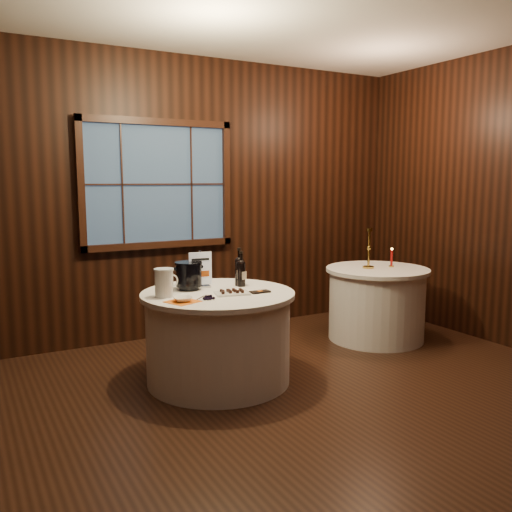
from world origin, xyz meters
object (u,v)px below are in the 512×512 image
side_table (376,303)px  glass_pitcher (164,283)px  cracker_bowl (183,299)px  red_candle (392,259)px  main_table (218,336)px  port_bottle_right (241,271)px  sign_stand (200,275)px  grape_bunch (208,297)px  ice_bucket (189,275)px  chocolate_box (260,292)px  brass_candlestick (369,254)px  port_bottle_left (239,269)px  chocolate_plate (232,292)px

side_table → glass_pitcher: 2.51m
cracker_bowl → red_candle: red_candle is taller
main_table → port_bottle_right: 0.60m
sign_stand → grape_bunch: size_ratio=2.11×
glass_pitcher → grape_bunch: bearing=-56.9°
sign_stand → cracker_bowl: 0.56m
ice_bucket → chocolate_box: size_ratio=1.43×
grape_bunch → brass_candlestick: size_ratio=0.36×
port_bottle_left → cracker_bowl: bearing=-134.9°
chocolate_box → red_candle: (1.89, 0.48, 0.08)m
glass_pitcher → red_candle: bearing=-6.6°
glass_pitcher → sign_stand: bearing=14.9°
main_table → cracker_bowl: (-0.39, -0.20, 0.40)m
port_bottle_left → brass_candlestick: brass_candlestick is taller
glass_pitcher → cracker_bowl: glass_pitcher is taller
ice_bucket → glass_pitcher: size_ratio=1.04×
chocolate_plate → brass_candlestick: bearing=14.6°
side_table → brass_candlestick: brass_candlestick is taller
side_table → ice_bucket: (-2.17, -0.09, 0.51)m
cracker_bowl → brass_candlestick: size_ratio=0.34×
grape_bunch → port_bottle_right: bearing=36.3°
side_table → port_bottle_right: bearing=-174.1°
chocolate_box → grape_bunch: size_ratio=1.08×
port_bottle_left → brass_candlestick: size_ratio=0.79×
port_bottle_right → brass_candlestick: brass_candlestick is taller
main_table → glass_pitcher: bearing=175.4°
main_table → grape_bunch: (-0.19, -0.22, 0.40)m
port_bottle_left → glass_pitcher: port_bottle_left is taller
main_table → grape_bunch: bearing=-130.1°
brass_candlestick → port_bottle_left: bearing=-173.5°
brass_candlestick → red_candle: 0.29m
side_table → cracker_bowl: cracker_bowl is taller
main_table → sign_stand: size_ratio=3.98×
port_bottle_left → chocolate_box: port_bottle_left is taller
side_table → cracker_bowl: 2.48m
chocolate_box → cracker_bowl: (-0.68, -0.01, 0.01)m
main_table → port_bottle_right: size_ratio=4.12×
glass_pitcher → brass_candlestick: 2.38m
side_table → cracker_bowl: size_ratio=7.47×
brass_candlestick → port_bottle_right: bearing=-172.3°
main_table → port_bottle_left: size_ratio=3.82×
sign_stand → glass_pitcher: bearing=-145.8°
ice_bucket → chocolate_plate: bearing=-55.9°
port_bottle_left → grape_bunch: 0.62m
chocolate_box → glass_pitcher: (-0.74, 0.23, 0.11)m
side_table → sign_stand: bearing=-178.3°
chocolate_plate → ice_bucket: bearing=124.1°
side_table → red_candle: size_ratio=5.25×
ice_bucket → brass_candlestick: size_ratio=0.56×
grape_bunch → brass_candlestick: (2.10, 0.57, 0.14)m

